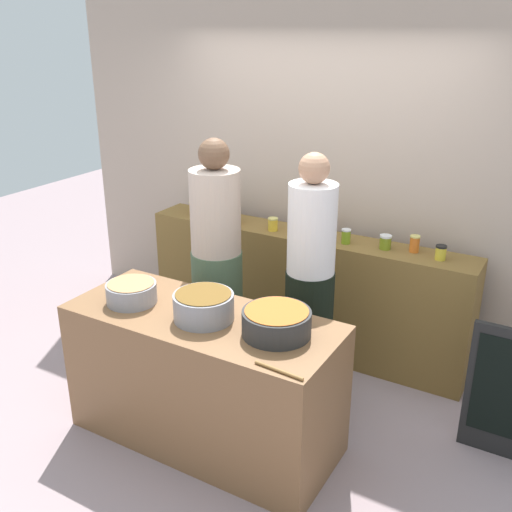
# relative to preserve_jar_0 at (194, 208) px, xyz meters

# --- Properties ---
(ground) EXTENTS (12.00, 12.00, 0.00)m
(ground) POSITION_rel_preserve_jar_0_xyz_m (1.03, -1.05, -1.04)
(ground) COLOR gray
(storefront_wall) EXTENTS (4.80, 0.12, 3.00)m
(storefront_wall) POSITION_rel_preserve_jar_0_xyz_m (1.03, 0.40, 0.46)
(storefront_wall) COLOR #BAA492
(storefront_wall) RESTS_ON ground
(display_shelf) EXTENTS (2.70, 0.36, 0.98)m
(display_shelf) POSITION_rel_preserve_jar_0_xyz_m (1.03, 0.05, -0.55)
(display_shelf) COLOR brown
(display_shelf) RESTS_ON ground
(prep_table) EXTENTS (1.70, 0.70, 0.88)m
(prep_table) POSITION_rel_preserve_jar_0_xyz_m (1.03, -1.35, -0.60)
(prep_table) COLOR brown
(prep_table) RESTS_ON ground
(preserve_jar_0) EXTENTS (0.08, 0.08, 0.12)m
(preserve_jar_0) POSITION_rel_preserve_jar_0_xyz_m (0.00, 0.00, 0.00)
(preserve_jar_0) COLOR orange
(preserve_jar_0) RESTS_ON display_shelf
(preserve_jar_1) EXTENTS (0.08, 0.08, 0.14)m
(preserve_jar_1) POSITION_rel_preserve_jar_0_xyz_m (0.17, 0.00, 0.01)
(preserve_jar_1) COLOR #235D3A
(preserve_jar_1) RESTS_ON display_shelf
(preserve_jar_2) EXTENTS (0.07, 0.07, 0.11)m
(preserve_jar_2) POSITION_rel_preserve_jar_0_xyz_m (0.29, 0.11, -0.01)
(preserve_jar_2) COLOR #40275D
(preserve_jar_2) RESTS_ON display_shelf
(preserve_jar_3) EXTENTS (0.08, 0.08, 0.13)m
(preserve_jar_3) POSITION_rel_preserve_jar_0_xyz_m (0.43, -0.01, 0.01)
(preserve_jar_3) COLOR #934410
(preserve_jar_3) RESTS_ON display_shelf
(preserve_jar_4) EXTENTS (0.08, 0.08, 0.10)m
(preserve_jar_4) POSITION_rel_preserve_jar_0_xyz_m (0.78, -0.01, -0.01)
(preserve_jar_4) COLOR yellow
(preserve_jar_4) RESTS_ON display_shelf
(preserve_jar_5) EXTENTS (0.07, 0.07, 0.15)m
(preserve_jar_5) POSITION_rel_preserve_jar_0_xyz_m (1.03, 0.07, 0.01)
(preserve_jar_5) COLOR brown
(preserve_jar_5) RESTS_ON display_shelf
(preserve_jar_6) EXTENTS (0.07, 0.07, 0.13)m
(preserve_jar_6) POSITION_rel_preserve_jar_0_xyz_m (1.17, 0.09, 0.01)
(preserve_jar_6) COLOR #93440B
(preserve_jar_6) RESTS_ON display_shelf
(preserve_jar_7) EXTENTS (0.07, 0.07, 0.11)m
(preserve_jar_7) POSITION_rel_preserve_jar_0_xyz_m (1.39, 0.01, -0.00)
(preserve_jar_7) COLOR olive
(preserve_jar_7) RESTS_ON display_shelf
(preserve_jar_8) EXTENTS (0.09, 0.09, 0.11)m
(preserve_jar_8) POSITION_rel_preserve_jar_0_xyz_m (1.68, 0.05, -0.01)
(preserve_jar_8) COLOR olive
(preserve_jar_8) RESTS_ON display_shelf
(preserve_jar_9) EXTENTS (0.07, 0.07, 0.12)m
(preserve_jar_9) POSITION_rel_preserve_jar_0_xyz_m (1.88, 0.09, 0.00)
(preserve_jar_9) COLOR orange
(preserve_jar_9) RESTS_ON display_shelf
(preserve_jar_10) EXTENTS (0.08, 0.08, 0.10)m
(preserve_jar_10) POSITION_rel_preserve_jar_0_xyz_m (2.09, 0.04, -0.01)
(preserve_jar_10) COLOR gold
(preserve_jar_10) RESTS_ON display_shelf
(cooking_pot_left) EXTENTS (0.32, 0.32, 0.13)m
(cooking_pot_left) POSITION_rel_preserve_jar_0_xyz_m (0.54, -1.41, -0.09)
(cooking_pot_left) COLOR gray
(cooking_pot_left) RESTS_ON prep_table
(cooking_pot_center) EXTENTS (0.36, 0.36, 0.17)m
(cooking_pot_center) POSITION_rel_preserve_jar_0_xyz_m (1.06, -1.37, -0.08)
(cooking_pot_center) COLOR gray
(cooking_pot_center) RESTS_ON prep_table
(cooking_pot_right) EXTENTS (0.39, 0.39, 0.15)m
(cooking_pot_right) POSITION_rel_preserve_jar_0_xyz_m (1.52, -1.32, -0.09)
(cooking_pot_right) COLOR #2D2D2D
(cooking_pot_right) RESTS_ON prep_table
(wooden_spoon) EXTENTS (0.29, 0.04, 0.02)m
(wooden_spoon) POSITION_rel_preserve_jar_0_xyz_m (1.72, -1.66, -0.15)
(wooden_spoon) COLOR #9E703D
(wooden_spoon) RESTS_ON prep_table
(cook_with_tongs) EXTENTS (0.37, 0.37, 1.81)m
(cook_with_tongs) POSITION_rel_preserve_jar_0_xyz_m (0.65, -0.63, -0.22)
(cook_with_tongs) COLOR #4B654A
(cook_with_tongs) RESTS_ON ground
(cook_in_cap) EXTENTS (0.33, 0.33, 1.78)m
(cook_in_cap) POSITION_rel_preserve_jar_0_xyz_m (1.40, -0.62, -0.23)
(cook_in_cap) COLOR black
(cook_in_cap) RESTS_ON ground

